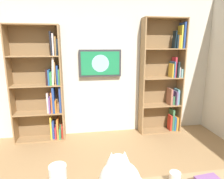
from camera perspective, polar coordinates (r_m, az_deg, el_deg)
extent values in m
cube|color=beige|center=(3.75, -3.27, 7.18)|extent=(4.52, 0.06, 2.70)
cube|color=#937047|center=(4.06, 19.40, 3.37)|extent=(0.02, 0.28, 2.20)
cube|color=#937047|center=(3.75, 8.74, 3.23)|extent=(0.02, 0.28, 2.20)
cube|color=brown|center=(4.01, 13.53, 3.64)|extent=(0.81, 0.01, 2.20)
cube|color=#937047|center=(4.20, 13.45, -11.52)|extent=(0.77, 0.27, 0.02)
cube|color=#937047|center=(4.01, 13.85, -4.39)|extent=(0.77, 0.27, 0.02)
cube|color=#937047|center=(3.89, 14.28, 3.32)|extent=(0.77, 0.27, 0.02)
cube|color=#937047|center=(3.84, 14.73, 11.37)|extent=(0.77, 0.27, 0.02)
cube|color=#937047|center=(3.87, 15.21, 19.46)|extent=(0.77, 0.27, 0.02)
cube|color=orange|center=(4.28, 18.03, -9.20)|extent=(0.04, 0.19, 0.28)
cube|color=#22588C|center=(4.27, 17.44, -9.18)|extent=(0.04, 0.20, 0.28)
cube|color=#3B734B|center=(4.23, 16.96, -8.28)|extent=(0.04, 0.20, 0.43)
cube|color=red|center=(4.21, 16.49, -9.19)|extent=(0.04, 0.15, 0.32)
cube|color=#6895B0|center=(4.13, 18.57, -2.01)|extent=(0.03, 0.15, 0.29)
cube|color=#5BA3A4|center=(4.10, 18.18, -1.90)|extent=(0.03, 0.20, 0.31)
cube|color=slate|center=(4.09, 17.83, -2.24)|extent=(0.03, 0.24, 0.27)
cube|color=#3E7E4C|center=(4.09, 17.27, -2.95)|extent=(0.04, 0.13, 0.16)
cube|color=#814484|center=(4.07, 16.76, -2.08)|extent=(0.02, 0.16, 0.29)
cube|color=#9E644E|center=(4.03, 16.44, -1.94)|extent=(0.04, 0.21, 0.32)
cube|color=#6FA4A5|center=(4.02, 19.11, 4.61)|extent=(0.04, 0.22, 0.16)
cube|color=beige|center=(4.01, 18.56, 4.88)|extent=(0.04, 0.19, 0.19)
cube|color=#192829|center=(3.97, 18.19, 5.61)|extent=(0.03, 0.24, 0.30)
cube|color=#BE2B39|center=(3.97, 17.63, 6.23)|extent=(0.03, 0.18, 0.38)
cube|color=#2F5890|center=(3.95, 17.20, 5.65)|extent=(0.02, 0.23, 0.30)
cube|color=gold|center=(3.94, 16.85, 5.35)|extent=(0.02, 0.19, 0.26)
cube|color=#25449A|center=(4.01, 19.75, 14.58)|extent=(0.03, 0.23, 0.47)
cube|color=yellow|center=(3.99, 19.27, 14.25)|extent=(0.03, 0.17, 0.42)
cube|color=orange|center=(3.95, 18.82, 12.99)|extent=(0.04, 0.13, 0.23)
cube|color=#17272F|center=(3.94, 18.20, 13.10)|extent=(0.03, 0.16, 0.24)
cube|color=black|center=(3.92, 17.75, 13.67)|extent=(0.03, 0.13, 0.32)
cube|color=#937047|center=(3.61, -14.43, 1.37)|extent=(0.02, 0.28, 2.05)
cube|color=#937047|center=(3.79, -27.45, 0.85)|extent=(0.02, 0.28, 2.05)
cube|color=brown|center=(3.80, -20.70, 1.52)|extent=(0.88, 0.01, 2.05)
cube|color=#937047|center=(3.99, -19.91, -13.33)|extent=(0.84, 0.27, 0.02)
cube|color=#937047|center=(3.80, -20.49, -6.41)|extent=(0.84, 0.27, 0.02)
cube|color=#937047|center=(3.67, -21.10, 1.11)|extent=(0.84, 0.27, 0.02)
cube|color=#937047|center=(3.61, -21.75, 9.03)|extent=(0.84, 0.27, 0.02)
cube|color=#937047|center=(3.62, -22.44, 17.06)|extent=(0.84, 0.27, 0.02)
cube|color=red|center=(3.88, -14.23, -11.56)|extent=(0.03, 0.18, 0.25)
cube|color=#347B4E|center=(3.89, -14.82, -11.97)|extent=(0.05, 0.24, 0.19)
cube|color=orange|center=(3.86, -15.45, -10.77)|extent=(0.03, 0.23, 0.37)
cube|color=#BE2D3A|center=(3.88, -15.98, -11.82)|extent=(0.03, 0.20, 0.22)
cube|color=navy|center=(3.89, -16.63, -10.96)|extent=(0.04, 0.18, 0.33)
cube|color=gold|center=(3.87, -17.23, -10.40)|extent=(0.03, 0.17, 0.42)
cube|color=#29428D|center=(3.67, -14.80, -2.67)|extent=(0.03, 0.18, 0.47)
cube|color=olive|center=(3.72, -15.34, -4.96)|extent=(0.05, 0.13, 0.17)
cube|color=orange|center=(3.70, -15.97, -4.64)|extent=(0.02, 0.18, 0.22)
cube|color=navy|center=(3.68, -16.58, -2.82)|extent=(0.04, 0.22, 0.46)
cube|color=orange|center=(3.70, -17.10, -3.57)|extent=(0.02, 0.14, 0.36)
cube|color=#6F4A90|center=(3.71, -17.56, -4.15)|extent=(0.02, 0.23, 0.29)
cube|color=silver|center=(3.70, -18.15, -3.67)|extent=(0.03, 0.14, 0.36)
cube|color=#387740|center=(3.59, -15.09, 3.62)|extent=(0.03, 0.23, 0.27)
cube|color=#22459A|center=(3.59, -15.57, 4.11)|extent=(0.03, 0.19, 0.33)
cube|color=olive|center=(3.59, -16.18, 4.60)|extent=(0.02, 0.16, 0.40)
cube|color=beige|center=(3.57, -16.76, 5.13)|extent=(0.06, 0.14, 0.47)
cube|color=#31833F|center=(3.59, -17.27, 3.11)|extent=(0.04, 0.22, 0.22)
cube|color=#215493|center=(3.59, -17.81, 3.43)|extent=(0.02, 0.22, 0.27)
cube|color=black|center=(3.59, -18.33, 3.45)|extent=(0.03, 0.19, 0.27)
cube|color=#19232E|center=(3.54, -15.57, 11.77)|extent=(0.04, 0.24, 0.27)
cube|color=olive|center=(3.54, -16.11, 12.09)|extent=(0.03, 0.15, 0.31)
cube|color=silver|center=(3.54, -16.73, 12.43)|extent=(0.02, 0.17, 0.36)
cube|color=black|center=(3.54, -17.28, 12.67)|extent=(0.04, 0.16, 0.40)
cube|color=#333338|center=(3.67, -3.45, 7.65)|extent=(0.78, 0.06, 0.50)
cube|color=#1E7F4C|center=(3.63, -3.40, 7.61)|extent=(0.71, 0.01, 0.43)
cylinder|color=#8CCCEA|center=(3.63, -3.39, 7.60)|extent=(0.32, 0.00, 0.32)
sphere|color=white|center=(1.29, 1.76, -21.37)|extent=(0.15, 0.15, 0.15)
cone|color=white|center=(1.27, 3.70, -19.09)|extent=(0.07, 0.07, 0.08)
cone|color=white|center=(1.25, -0.17, -19.44)|extent=(0.07, 0.07, 0.08)
cone|color=beige|center=(1.26, 3.76, -19.43)|extent=(0.04, 0.04, 0.06)
cone|color=beige|center=(1.25, -0.12, -19.78)|extent=(0.04, 0.04, 0.06)
cylinder|color=white|center=(1.61, 17.86, -23.46)|extent=(0.08, 0.08, 0.10)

